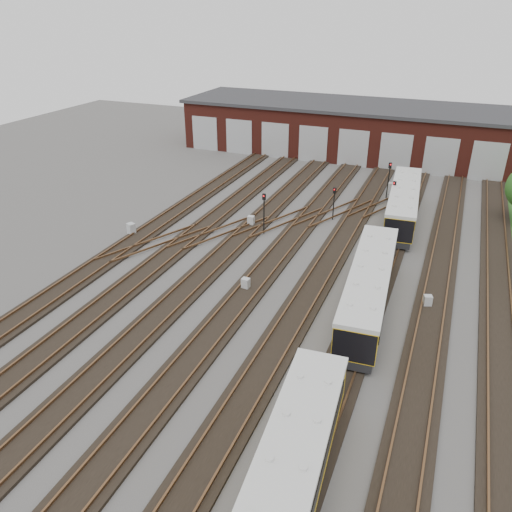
% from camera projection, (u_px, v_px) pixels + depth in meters
% --- Properties ---
extents(ground, '(120.00, 120.00, 0.00)m').
position_uv_depth(ground, '(265.00, 313.00, 32.19)').
color(ground, '#42403D').
rests_on(ground, ground).
extents(track_network, '(30.40, 70.00, 0.33)m').
position_uv_depth(track_network, '(266.00, 306.00, 32.69)').
color(track_network, black).
rests_on(track_network, ground).
extents(maintenance_shed, '(51.00, 12.50, 6.35)m').
position_uv_depth(maintenance_shed, '(379.00, 131.00, 63.65)').
color(maintenance_shed, '#511B14').
rests_on(maintenance_shed, ground).
extents(metro_train, '(3.43, 45.58, 2.78)m').
position_uv_depth(metro_train, '(369.00, 287.00, 31.69)').
color(metro_train, black).
rests_on(metro_train, ground).
extents(signal_mast_0, '(0.27, 0.26, 3.61)m').
position_uv_depth(signal_mast_0, '(264.00, 208.00, 42.20)').
color(signal_mast_0, black).
rests_on(signal_mast_0, ground).
extents(signal_mast_1, '(0.28, 0.26, 3.08)m').
position_uv_depth(signal_mast_1, '(334.00, 199.00, 45.05)').
color(signal_mast_1, black).
rests_on(signal_mast_1, ground).
extents(signal_mast_2, '(0.32, 0.31, 3.70)m').
position_uv_depth(signal_mast_2, '(389.00, 176.00, 49.93)').
color(signal_mast_2, black).
rests_on(signal_mast_2, ground).
extents(signal_mast_3, '(0.31, 0.30, 3.45)m').
position_uv_depth(signal_mast_3, '(393.00, 194.00, 45.53)').
color(signal_mast_3, black).
rests_on(signal_mast_3, ground).
extents(relay_cabinet_0, '(0.79, 0.74, 1.06)m').
position_uv_depth(relay_cabinet_0, '(131.00, 229.00, 42.69)').
color(relay_cabinet_0, '#ABAEB1').
rests_on(relay_cabinet_0, ground).
extents(relay_cabinet_1, '(0.60, 0.51, 0.95)m').
position_uv_depth(relay_cabinet_1, '(251.00, 221.00, 44.42)').
color(relay_cabinet_1, '#ABAEB1').
rests_on(relay_cabinet_1, ground).
extents(relay_cabinet_2, '(0.57, 0.49, 0.88)m').
position_uv_depth(relay_cabinet_2, '(246.00, 284.00, 34.59)').
color(relay_cabinet_2, '#ABAEB1').
rests_on(relay_cabinet_2, ground).
extents(relay_cabinet_3, '(0.73, 0.64, 1.12)m').
position_uv_depth(relay_cabinet_3, '(391.00, 188.00, 52.00)').
color(relay_cabinet_3, '#ABAEB1').
rests_on(relay_cabinet_3, ground).
extents(relay_cabinet_4, '(0.64, 0.58, 0.86)m').
position_uv_depth(relay_cabinet_4, '(427.00, 301.00, 32.60)').
color(relay_cabinet_4, '#ABAEB1').
rests_on(relay_cabinet_4, ground).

